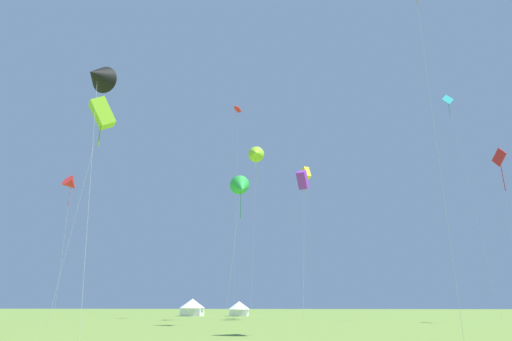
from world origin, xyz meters
TOP-DOWN VIEW (x-y plane):
  - kite_purple_box at (4.41, 54.02)m, footprint 1.90×3.56m
  - kite_cyan_diamond at (25.67, 53.24)m, footprint 2.68×1.21m
  - kite_lime_delta at (-2.05, 51.95)m, footprint 2.41×2.49m
  - kite_red_parafoil at (-5.64, 57.64)m, footprint 1.40×2.81m
  - kite_black_delta at (-8.72, 19.17)m, footprint 2.98×2.90m
  - kite_red_diamond at (28.11, 47.29)m, footprint 1.33×2.48m
  - kite_yellow_box at (5.09, 58.52)m, footprint 2.03×2.95m
  - kite_lime_box at (-14.75, 31.60)m, footprint 2.96×2.90m
  - kite_green_delta at (-2.22, 38.37)m, footprint 2.84×3.14m
  - kite_red_delta at (-28.57, 51.22)m, footprint 2.81×3.29m
  - festival_tent_right at (-15.94, 74.48)m, footprint 4.57×4.57m
  - festival_tent_left at (-7.38, 74.48)m, footprint 3.90×3.90m

SIDE VIEW (x-z plane):
  - festival_tent_left at x=-7.38m, z-range 0.14..2.67m
  - festival_tent_right at x=-15.94m, z-range 0.16..3.13m
  - kite_green_delta at x=-2.22m, z-range 6.10..21.02m
  - kite_black_delta at x=-8.72m, z-range 7.32..23.98m
  - kite_red_delta at x=-28.57m, z-range 8.53..28.15m
  - kite_red_diamond at x=28.11m, z-range 8.51..28.76m
  - kite_purple_box at x=4.41m, z-range 8.72..28.95m
  - kite_lime_box at x=-14.75m, z-range 8.91..29.82m
  - kite_yellow_box at x=5.09m, z-range 10.10..32.38m
  - kite_lime_delta at x=-2.05m, z-range 10.51..34.17m
  - kite_cyan_diamond at x=25.67m, z-range 13.39..44.35m
  - kite_red_parafoil at x=-5.64m, z-range 15.82..48.43m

